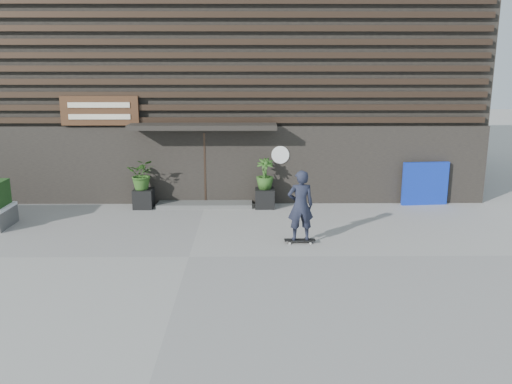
{
  "coord_description": "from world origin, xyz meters",
  "views": [
    {
      "loc": [
        1.46,
        -12.05,
        4.49
      ],
      "look_at": [
        1.6,
        1.94,
        1.1
      ],
      "focal_mm": 37.97,
      "sensor_mm": 36.0,
      "label": 1
    }
  ],
  "objects_px": {
    "planter_pot_right": "(265,198)",
    "blue_tarp": "(425,184)",
    "planter_pot_left": "(144,199)",
    "skateboarder": "(300,206)"
  },
  "relations": [
    {
      "from": "planter_pot_left",
      "to": "skateboarder",
      "type": "bearing_deg",
      "value": -36.81
    },
    {
      "from": "planter_pot_right",
      "to": "blue_tarp",
      "type": "bearing_deg",
      "value": 3.35
    },
    {
      "from": "blue_tarp",
      "to": "skateboarder",
      "type": "xyz_separation_m",
      "value": [
        -4.32,
        -3.74,
        0.29
      ]
    },
    {
      "from": "blue_tarp",
      "to": "skateboarder",
      "type": "height_order",
      "value": "skateboarder"
    },
    {
      "from": "skateboarder",
      "to": "blue_tarp",
      "type": "bearing_deg",
      "value": 40.91
    },
    {
      "from": "planter_pot_right",
      "to": "blue_tarp",
      "type": "xyz_separation_m",
      "value": [
        5.12,
        0.3,
        0.39
      ]
    },
    {
      "from": "planter_pot_left",
      "to": "planter_pot_right",
      "type": "relative_size",
      "value": 1.0
    },
    {
      "from": "skateboarder",
      "to": "planter_pot_left",
      "type": "bearing_deg",
      "value": 143.19
    },
    {
      "from": "planter_pot_left",
      "to": "blue_tarp",
      "type": "distance_m",
      "value": 8.93
    },
    {
      "from": "planter_pot_left",
      "to": "blue_tarp",
      "type": "bearing_deg",
      "value": 1.93
    }
  ]
}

